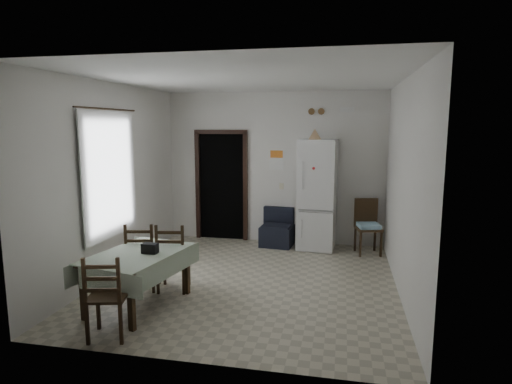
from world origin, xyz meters
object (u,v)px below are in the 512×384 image
(navy_seat, at_px, (277,227))
(dining_chair_far_left, at_px, (143,255))
(fridge, at_px, (317,195))
(dining_table, at_px, (139,280))
(corner_chair, at_px, (368,227))
(dining_chair_near_head, at_px, (108,295))
(dining_chair_far_right, at_px, (173,256))

(navy_seat, distance_m, dining_chair_far_left, 2.92)
(fridge, bearing_deg, dining_table, -117.82)
(fridge, relative_size, corner_chair, 2.08)
(navy_seat, height_order, dining_table, navy_seat)
(navy_seat, height_order, corner_chair, corner_chair)
(navy_seat, distance_m, dining_chair_near_head, 4.06)
(corner_chair, bearing_deg, dining_chair_near_head, -141.19)
(fridge, distance_m, navy_seat, 0.99)
(navy_seat, height_order, dining_chair_near_head, dining_chair_near_head)
(navy_seat, distance_m, dining_chair_far_right, 2.69)
(navy_seat, xyz_separation_m, dining_table, (-1.29, -3.06, -0.01))
(dining_chair_far_left, distance_m, dining_chair_near_head, 1.40)
(dining_chair_near_head, bearing_deg, fridge, -130.63)
(navy_seat, bearing_deg, fridge, 5.59)
(fridge, bearing_deg, dining_chair_far_right, -120.70)
(corner_chair, xyz_separation_m, dining_chair_far_right, (-2.74, -2.26, -0.01))
(corner_chair, xyz_separation_m, dining_table, (-2.95, -2.87, -0.14))
(fridge, xyz_separation_m, dining_chair_near_head, (-1.98, -3.87, -0.54))
(fridge, height_order, dining_chair_far_left, fridge)
(corner_chair, bearing_deg, dining_chair_far_left, -156.91)
(dining_table, distance_m, dining_chair_far_right, 0.66)
(fridge, xyz_separation_m, dining_table, (-2.04, -3.06, -0.66))
(navy_seat, relative_size, dining_table, 0.53)
(fridge, xyz_separation_m, navy_seat, (-0.74, 0.00, -0.65))
(navy_seat, bearing_deg, dining_chair_far_right, -108.05)
(dining_chair_far_left, bearing_deg, fridge, -143.44)
(dining_chair_far_right, bearing_deg, corner_chair, -149.08)
(dining_chair_near_head, bearing_deg, corner_chair, -141.81)
(fridge, height_order, navy_seat, fridge)
(dining_table, bearing_deg, corner_chair, 55.16)
(fridge, xyz_separation_m, corner_chair, (0.92, -0.20, -0.52))
(corner_chair, xyz_separation_m, dining_chair_near_head, (-2.90, -3.67, -0.01))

